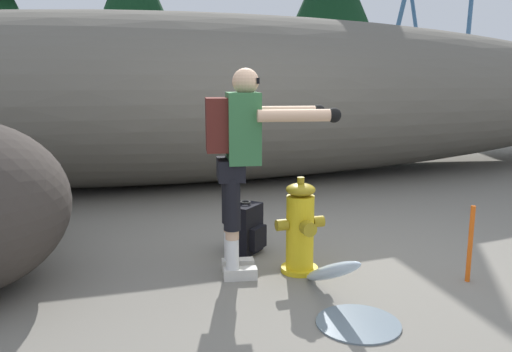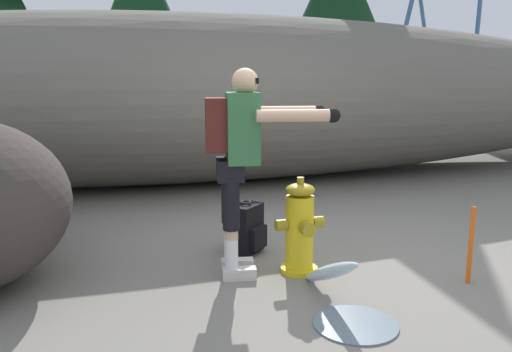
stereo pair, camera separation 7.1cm
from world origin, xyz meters
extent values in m
cube|color=slate|center=(0.00, 0.00, -0.02)|extent=(56.00, 56.00, 0.04)
ellipsoid|color=#666056|center=(0.00, 3.86, 1.24)|extent=(16.77, 3.20, 2.47)
cylinder|color=gold|center=(-0.28, -0.09, 0.02)|extent=(0.30, 0.30, 0.04)
cylinder|color=gold|center=(-0.28, -0.09, 0.33)|extent=(0.22, 0.22, 0.59)
ellipsoid|color=#9E8419|center=(-0.28, -0.09, 0.68)|extent=(0.23, 0.23, 0.10)
cylinder|color=#9E8419|center=(-0.28, -0.09, 0.75)|extent=(0.06, 0.06, 0.05)
cylinder|color=#9E8419|center=(-0.44, -0.09, 0.41)|extent=(0.09, 0.09, 0.09)
cylinder|color=#9E8419|center=(-0.13, -0.09, 0.41)|extent=(0.09, 0.09, 0.09)
cylinder|color=#9E8419|center=(-0.28, -0.25, 0.41)|extent=(0.11, 0.09, 0.11)
ellipsoid|color=silver|center=(-0.28, -0.65, 0.21)|extent=(0.10, 0.84, 0.49)
cylinder|color=slate|center=(-0.28, -1.04, 0.01)|extent=(0.54, 0.54, 0.01)
cube|color=beige|center=(-0.75, 0.10, 0.04)|extent=(0.27, 0.15, 0.09)
cylinder|color=white|center=(-0.81, 0.11, 0.21)|extent=(0.10, 0.10, 0.24)
cylinder|color=#DBAD89|center=(-0.81, 0.11, 0.37)|extent=(0.10, 0.10, 0.07)
cylinder|color=black|center=(-0.81, 0.11, 0.60)|extent=(0.13, 0.13, 0.40)
cube|color=beige|center=(-0.78, -0.10, 0.04)|extent=(0.27, 0.15, 0.09)
cylinder|color=white|center=(-0.84, -0.08, 0.21)|extent=(0.10, 0.10, 0.24)
cylinder|color=#DBAD89|center=(-0.84, -0.08, 0.37)|extent=(0.10, 0.10, 0.07)
cylinder|color=black|center=(-0.84, -0.08, 0.60)|extent=(0.13, 0.13, 0.40)
cube|color=black|center=(-0.82, 0.01, 0.86)|extent=(0.26, 0.35, 0.16)
cube|color=#336B3D|center=(-0.73, 0.00, 1.17)|extent=(0.30, 0.40, 0.53)
cube|color=#511E19|center=(-0.92, 0.03, 1.20)|extent=(0.21, 0.31, 0.40)
sphere|color=#DBAD89|center=(-0.71, -0.01, 1.52)|extent=(0.20, 0.20, 0.20)
cube|color=black|center=(-0.63, -0.02, 1.52)|extent=(0.05, 0.15, 0.04)
cylinder|color=#DBAD89|center=(-0.32, 0.14, 1.28)|extent=(0.59, 0.20, 0.09)
sphere|color=black|center=(-0.06, 0.09, 1.28)|extent=(0.11, 0.11, 0.11)
cylinder|color=#DBAD89|center=(-0.41, -0.29, 1.28)|extent=(0.59, 0.20, 0.09)
sphere|color=black|center=(-0.14, -0.34, 1.28)|extent=(0.11, 0.11, 0.11)
cube|color=black|center=(-0.56, 0.50, 0.22)|extent=(0.36, 0.35, 0.44)
cube|color=black|center=(-0.47, 0.40, 0.15)|extent=(0.20, 0.18, 0.20)
torus|color=black|center=(-0.56, 0.50, 0.46)|extent=(0.10, 0.10, 0.02)
cube|color=black|center=(-0.57, 0.64, 0.22)|extent=(0.06, 0.06, 0.37)
cube|color=black|center=(-0.70, 0.53, 0.22)|extent=(0.06, 0.06, 0.37)
cylinder|color=#47331E|center=(-3.41, 8.90, 0.80)|extent=(0.22, 0.22, 1.61)
cone|color=#0F3319|center=(-3.41, 8.90, 2.66)|extent=(1.83, 1.83, 2.11)
cylinder|color=#47331E|center=(-0.50, 10.53, 0.55)|extent=(0.31, 0.31, 1.10)
cone|color=#0F3319|center=(-0.50, 10.53, 2.31)|extent=(2.59, 2.59, 2.41)
cylinder|color=#47331E|center=(3.72, 7.53, 0.79)|extent=(0.34, 0.34, 1.57)
cone|color=#0F3319|center=(3.72, 7.53, 3.16)|extent=(2.87, 2.87, 3.17)
cylinder|color=#386089|center=(11.79, 15.45, 3.14)|extent=(1.09, 1.09, 6.31)
cylinder|color=#386089|center=(8.71, 15.45, 3.14)|extent=(1.09, 1.09, 6.31)
cylinder|color=#386089|center=(11.79, 12.37, 3.14)|extent=(1.09, 1.09, 6.31)
cylinder|color=#386089|center=(8.71, 12.37, 3.14)|extent=(1.09, 1.09, 6.31)
torus|color=#386089|center=(10.25, 13.91, 3.14)|extent=(3.30, 3.30, 0.10)
cylinder|color=#E55914|center=(0.87, -0.69, 0.30)|extent=(0.04, 0.04, 0.60)
camera|label=1|loc=(-1.85, -3.69, 1.54)|focal=35.73mm
camera|label=2|loc=(-1.78, -3.71, 1.54)|focal=35.73mm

